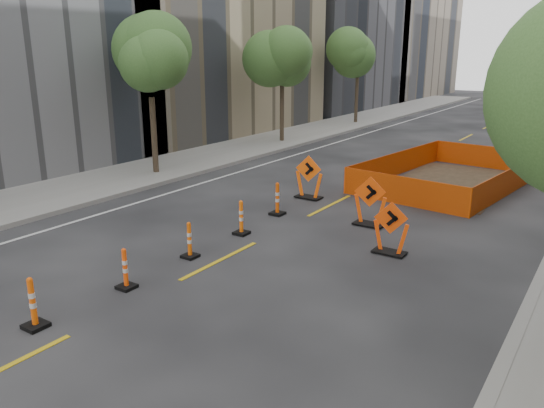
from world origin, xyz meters
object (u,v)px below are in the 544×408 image
Objects in this scene: channelizer_2 at (33,303)px; channelizer_3 at (125,268)px; channelizer_6 at (277,199)px; chevron_sign_left at (309,177)px; chevron_sign_right at (391,228)px; channelizer_4 at (189,240)px; channelizer_5 at (241,217)px; chevron_sign_center at (370,201)px.

channelizer_3 is at bearing 87.49° from channelizer_2.
channelizer_6 is 2.32m from chevron_sign_left.
chevron_sign_left reaches higher than chevron_sign_right.
channelizer_3 is 6.72m from chevron_sign_right.
channelizer_5 is (0.02, 2.18, 0.03)m from channelizer_4.
chevron_sign_center is at bearing 69.26° from channelizer_3.
channelizer_4 is at bearing -87.95° from channelizer_6.
chevron_sign_right reaches higher than channelizer_3.
channelizer_2 is at bearing -90.38° from channelizer_4.
chevron_sign_center is at bearing 104.27° from chevron_sign_right.
chevron_sign_right is at bearing 52.14° from channelizer_3.
channelizer_2 is 0.66× the size of chevron_sign_left.
channelizer_4 is 5.72m from chevron_sign_center.
channelizer_5 is at bearing 90.62° from channelizer_3.
channelizer_4 is 6.68m from chevron_sign_left.
channelizer_6 reaches higher than channelizer_4.
channelizer_5 is 2.19m from channelizer_6.
channelizer_3 is 6.55m from channelizer_6.
channelizer_6 is (-0.22, 6.55, 0.06)m from channelizer_3.
channelizer_6 is 3.02m from chevron_sign_center.
channelizer_3 is at bearing -96.62° from chevron_sign_left.
channelizer_3 is (0.10, 2.18, -0.05)m from channelizer_2.
channelizer_2 is 1.09× the size of channelizer_3.
channelizer_3 is 0.67× the size of chevron_sign_right.
channelizer_2 is at bearing -92.51° from channelizer_3.
channelizer_5 is 0.67× the size of chevron_sign_center.
channelizer_6 is at bearing 92.05° from channelizer_4.
chevron_sign_right reaches higher than channelizer_6.
channelizer_4 is at bearing 89.62° from channelizer_2.
chevron_sign_right reaches higher than channelizer_4.
channelizer_5 is 0.65× the size of chevron_sign_left.
channelizer_3 is 7.68m from chevron_sign_center.
channelizer_3 is 1.00× the size of channelizer_4.
channelizer_5 is 0.72× the size of chevron_sign_right.
channelizer_5 reaches higher than channelizer_4.
channelizer_2 is 8.59m from chevron_sign_right.
channelizer_6 is at bearing 141.43° from chevron_sign_right.
channelizer_6 reaches higher than channelizer_5.
chevron_sign_left reaches higher than channelizer_5.
channelizer_2 is 11.04m from chevron_sign_left.
channelizer_4 reaches higher than channelizer_3.
channelizer_5 is (0.05, 6.55, -0.01)m from channelizer_2.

